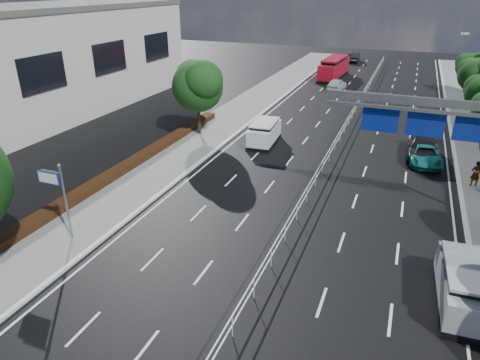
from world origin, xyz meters
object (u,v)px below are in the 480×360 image
(toilet_sign, at_px, (56,188))
(near_car_silver, at_px, (337,84))
(red_bus, at_px, (334,68))
(near_car_dark, at_px, (354,57))
(silver_minivan, at_px, (466,287))
(parked_car_teal, at_px, (425,154))
(overhead_gantry, at_px, (441,121))
(parked_car_dark, at_px, (422,148))
(white_minivan, at_px, (264,133))
(pedestrian_a, at_px, (476,174))

(toilet_sign, xyz_separation_m, near_car_silver, (7.20, 40.24, -2.22))
(red_bus, bearing_deg, near_car_dark, 91.23)
(silver_minivan, bearing_deg, parked_car_teal, 92.84)
(near_car_dark, bearing_deg, parked_car_teal, 102.06)
(overhead_gantry, relative_size, parked_car_dark, 1.90)
(near_car_silver, bearing_deg, silver_minivan, 113.63)
(white_minivan, distance_m, parked_car_dark, 12.46)
(near_car_silver, bearing_deg, near_car_dark, -81.19)
(near_car_dark, bearing_deg, red_bus, 85.01)
(near_car_silver, relative_size, near_car_dark, 0.90)
(toilet_sign, distance_m, near_car_silver, 40.94)
(toilet_sign, height_order, white_minivan, toilet_sign)
(overhead_gantry, bearing_deg, toilet_sign, -150.40)
(overhead_gantry, height_order, parked_car_dark, overhead_gantry)
(toilet_sign, distance_m, silver_minivan, 19.46)
(overhead_gantry, relative_size, parked_car_teal, 2.14)
(near_car_silver, height_order, parked_car_dark, parked_car_dark)
(pedestrian_a, bearing_deg, parked_car_dark, -72.89)
(near_car_silver, xyz_separation_m, near_car_dark, (-1.06, 22.75, 0.06))
(near_car_silver, relative_size, parked_car_dark, 0.79)
(white_minivan, xyz_separation_m, near_car_dark, (1.05, 45.08, -0.17))
(white_minivan, height_order, near_car_dark, white_minivan)
(near_car_dark, bearing_deg, pedestrian_a, 104.47)
(white_minivan, height_order, near_car_silver, white_minivan)
(red_bus, height_order, parked_car_dark, red_bus)
(toilet_sign, relative_size, red_bus, 0.45)
(silver_minivan, height_order, parked_car_dark, silver_minivan)
(white_minivan, relative_size, parked_car_teal, 0.96)
(red_bus, bearing_deg, parked_car_teal, -63.49)
(overhead_gantry, height_order, red_bus, overhead_gantry)
(silver_minivan, height_order, pedestrian_a, silver_minivan)
(toilet_sign, xyz_separation_m, silver_minivan, (19.25, 2.00, -1.99))
(toilet_sign, distance_m, parked_car_dark, 26.15)
(near_car_silver, xyz_separation_m, silver_minivan, (12.05, -38.24, 0.23))
(near_car_dark, height_order, silver_minivan, silver_minivan)
(toilet_sign, bearing_deg, parked_car_dark, 47.96)
(overhead_gantry, relative_size, pedestrian_a, 5.86)
(overhead_gantry, xyz_separation_m, white_minivan, (-12.61, 7.86, -4.65))
(near_car_silver, distance_m, silver_minivan, 40.10)
(near_car_dark, bearing_deg, silver_minivan, 99.73)
(near_car_dark, bearing_deg, toilet_sign, 82.03)
(parked_car_teal, xyz_separation_m, parked_car_dark, (-0.20, 1.00, 0.12))
(near_car_silver, distance_m, pedestrian_a, 28.74)
(overhead_gantry, height_order, white_minivan, overhead_gantry)
(pedestrian_a, bearing_deg, overhead_gantry, 38.64)
(red_bus, height_order, silver_minivan, red_bus)
(toilet_sign, height_order, near_car_silver, toilet_sign)
(toilet_sign, xyz_separation_m, overhead_gantry, (17.69, 10.05, 2.66))
(overhead_gantry, bearing_deg, parked_car_teal, 90.24)
(pedestrian_a, bearing_deg, silver_minivan, 64.23)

